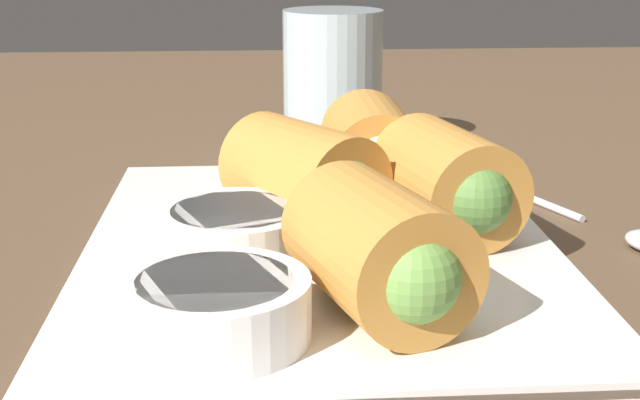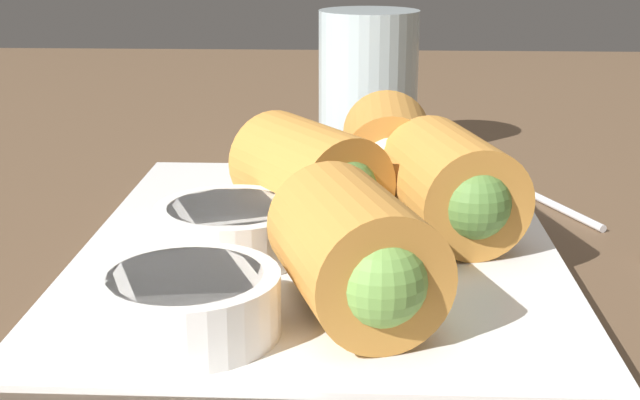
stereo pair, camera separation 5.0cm
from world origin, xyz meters
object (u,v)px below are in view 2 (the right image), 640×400
spoon (630,238)px  drinking_glass (368,83)px  dipping_bowl_far (186,301)px  dipping_bowl_near (231,228)px  serving_plate (320,254)px

spoon → drinking_glass: bearing=35.3°
dipping_bowl_far → spoon: dipping_bowl_far is taller
dipping_bowl_near → spoon: (6.38, -22.35, -2.47)cm
spoon → dipping_bowl_far: bearing=124.5°
spoon → drinking_glass: drinking_glass is taller
dipping_bowl_far → drinking_glass: bearing=-11.8°
spoon → drinking_glass: size_ratio=1.61×
dipping_bowl_near → spoon: size_ratio=0.43×
spoon → serving_plate: bearing=103.3°
serving_plate → dipping_bowl_near: size_ratio=4.12×
dipping_bowl_far → spoon: 27.88cm
dipping_bowl_near → dipping_bowl_far: 9.35cm
drinking_glass → dipping_bowl_far: bearing=168.2°
dipping_bowl_far → drinking_glass: size_ratio=0.69×
serving_plate → drinking_glass: (25.61, -2.70, 5.00)cm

